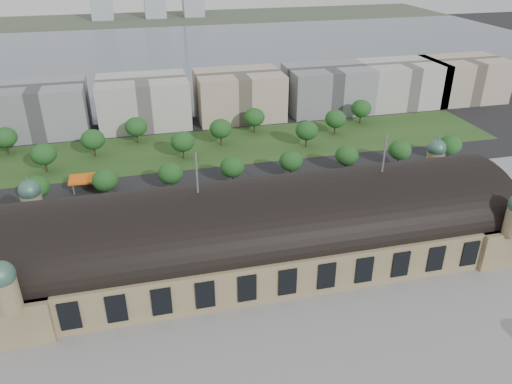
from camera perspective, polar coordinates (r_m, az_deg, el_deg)
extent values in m
plane|color=black|center=(153.78, 1.32, -7.69)|extent=(900.00, 900.00, 0.00)
cube|color=#97855D|center=(150.41, 1.34, -5.82)|extent=(150.00, 40.00, 12.00)
cube|color=#97855D|center=(150.35, -24.46, -8.68)|extent=(16.00, 43.00, 12.00)
cube|color=#97855D|center=(177.81, 22.69, -2.52)|extent=(16.00, 43.00, 12.00)
cylinder|color=black|center=(147.20, 1.37, -3.87)|extent=(144.00, 37.60, 37.60)
cylinder|color=black|center=(177.78, 24.72, -0.02)|extent=(1.20, 32.00, 32.00)
cylinder|color=#97855D|center=(163.05, -24.11, -1.55)|extent=(6.00, 6.00, 8.00)
sphere|color=#3F6558|center=(160.68, -24.48, 0.17)|extent=(6.40, 6.40, 6.40)
cone|color=#3F6558|center=(159.06, -24.76, 1.45)|extent=(1.00, 1.00, 2.50)
cylinder|color=#97855D|center=(188.68, 19.69, 3.17)|extent=(6.00, 6.00, 8.00)
sphere|color=#3F6558|center=(186.63, 19.96, 4.71)|extent=(6.40, 6.40, 6.40)
cone|color=#3F6558|center=(185.23, 20.15, 5.85)|extent=(1.00, 1.00, 2.50)
cylinder|color=#97855D|center=(128.09, -26.64, -10.44)|extent=(6.00, 6.00, 8.00)
sphere|color=#3F6558|center=(125.06, -27.17, -8.42)|extent=(6.40, 6.40, 6.40)
cylinder|color=#59595B|center=(134.61, -6.79, 2.20)|extent=(0.50, 0.50, 12.00)
cylinder|color=#59595B|center=(150.48, 14.46, 4.29)|extent=(0.50, 0.50, 12.00)
cube|color=gray|center=(125.27, 11.53, -18.21)|extent=(190.00, 48.00, 0.12)
cube|color=black|center=(182.64, -7.89, -1.82)|extent=(260.00, 26.00, 0.10)
cube|color=#26471C|center=(232.50, -8.29, 4.78)|extent=(300.00, 45.00, 0.10)
cube|color=#E95F0D|center=(202.57, -18.66, 1.48)|extent=(14.00, 9.00, 0.70)
cube|color=#59595B|center=(209.09, -17.92, 1.48)|extent=(7.00, 5.00, 3.20)
cylinder|color=#59595B|center=(207.15, -20.02, 1.06)|extent=(0.50, 0.50, 4.40)
cylinder|color=#59595B|center=(206.01, -17.00, 1.41)|extent=(0.50, 0.50, 4.40)
cylinder|color=#59595B|center=(201.41, -20.15, 0.28)|extent=(0.50, 0.50, 4.40)
cylinder|color=#59595B|center=(200.24, -17.04, 0.63)|extent=(0.50, 0.50, 4.40)
cube|color=slate|center=(429.74, -9.46, 15.21)|extent=(700.00, 320.00, 0.08)
cube|color=#44513D|center=(626.38, -11.31, 18.84)|extent=(700.00, 120.00, 0.14)
cube|color=gray|center=(269.47, -23.48, 8.69)|extent=(45.00, 32.00, 24.00)
cube|color=#B6B3AC|center=(265.47, -12.73, 10.04)|extent=(45.00, 32.00, 24.00)
cube|color=tan|center=(270.81, -1.96, 11.03)|extent=(45.00, 32.00, 24.00)
cube|color=gray|center=(284.96, 8.13, 11.61)|extent=(45.00, 32.00, 24.00)
cube|color=#B6B3AC|center=(304.22, 16.21, 11.82)|extent=(45.00, 32.00, 24.00)
cube|color=tan|center=(325.64, 22.50, 11.83)|extent=(45.00, 32.00, 24.00)
cylinder|color=#2D2116|center=(198.16, -23.54, -0.85)|extent=(0.70, 0.70, 4.32)
ellipsoid|color=#184418|center=(195.92, -23.82, 0.52)|extent=(9.60, 9.60, 8.16)
cylinder|color=#2D2116|center=(194.94, -16.64, -0.08)|extent=(0.70, 0.70, 4.32)
ellipsoid|color=#184418|center=(192.66, -16.85, 1.32)|extent=(9.60, 9.60, 8.16)
cylinder|color=#2D2116|center=(194.65, -9.62, 0.71)|extent=(0.70, 0.70, 4.32)
ellipsoid|color=#184418|center=(192.36, -9.75, 2.11)|extent=(9.60, 9.60, 8.16)
cylinder|color=#2D2116|center=(197.30, -2.69, 1.47)|extent=(0.70, 0.70, 4.32)
ellipsoid|color=#184418|center=(195.04, -2.72, 2.86)|extent=(9.60, 9.60, 8.16)
cylinder|color=#2D2116|center=(202.77, 3.98, 2.18)|extent=(0.70, 0.70, 4.32)
ellipsoid|color=#184418|center=(200.58, 4.02, 3.55)|extent=(9.60, 9.60, 8.16)
cylinder|color=#2D2116|center=(210.85, 10.22, 2.82)|extent=(0.70, 0.70, 4.32)
ellipsoid|color=#184418|center=(208.74, 10.33, 4.14)|extent=(9.60, 9.60, 8.16)
cylinder|color=#2D2116|center=(221.25, 15.94, 3.38)|extent=(0.70, 0.70, 4.32)
ellipsoid|color=#184418|center=(219.24, 16.11, 4.64)|extent=(9.60, 9.60, 8.16)
cylinder|color=#2D2116|center=(233.66, 21.10, 3.85)|extent=(0.70, 0.70, 4.32)
ellipsoid|color=#184418|center=(231.76, 21.32, 5.05)|extent=(9.60, 9.60, 8.16)
cylinder|color=#2D2116|center=(250.80, -26.49, 4.39)|extent=(0.70, 0.70, 4.68)
ellipsoid|color=#184418|center=(248.89, -26.76, 5.59)|extent=(10.40, 10.40, 8.84)
cylinder|color=#2D2116|center=(225.09, -22.85, 2.69)|extent=(0.70, 0.70, 4.68)
ellipsoid|color=#184418|center=(222.96, -23.12, 4.02)|extent=(10.40, 10.40, 8.84)
cylinder|color=#2D2116|center=(233.61, -17.94, 4.43)|extent=(0.70, 0.70, 4.68)
ellipsoid|color=#184418|center=(231.56, -18.15, 5.73)|extent=(10.40, 10.40, 8.84)
cylinder|color=#2D2116|center=(243.91, -13.40, 6.00)|extent=(0.70, 0.70, 4.68)
ellipsoid|color=#184418|center=(241.95, -13.54, 7.26)|extent=(10.40, 10.40, 8.84)
cylinder|color=#2D2116|center=(222.32, -8.30, 4.35)|extent=(0.70, 0.70, 4.68)
ellipsoid|color=#184418|center=(220.17, -8.40, 5.72)|extent=(10.40, 10.40, 8.84)
cylinder|color=#2D2116|center=(235.59, -4.02, 5.93)|extent=(0.70, 0.70, 4.68)
ellipsoid|color=#184418|center=(233.56, -4.07, 7.24)|extent=(10.40, 10.40, 8.84)
cylinder|color=#2D2116|center=(250.17, -0.20, 7.31)|extent=(0.70, 0.70, 4.68)
ellipsoid|color=#184418|center=(248.26, -0.20, 8.55)|extent=(10.40, 10.40, 8.84)
cylinder|color=#2D2116|center=(233.85, 5.76, 5.69)|extent=(0.70, 0.70, 4.68)
ellipsoid|color=#184418|center=(231.80, 5.82, 7.00)|extent=(10.40, 10.40, 8.84)
cylinder|color=#2D2116|center=(250.85, 8.99, 7.02)|extent=(0.70, 0.70, 4.68)
ellipsoid|color=#184418|center=(248.94, 9.08, 8.25)|extent=(10.40, 10.40, 8.84)
cylinder|color=#2D2116|center=(268.66, 11.82, 8.16)|extent=(0.70, 0.70, 4.68)
ellipsoid|color=#184418|center=(266.88, 11.93, 9.32)|extent=(10.40, 10.40, 8.84)
imported|color=black|center=(175.68, -17.68, -3.97)|extent=(5.49, 2.94, 1.47)
imported|color=maroon|center=(185.55, -14.49, -1.75)|extent=(4.68, 1.91, 1.36)
imported|color=#5C5E64|center=(207.25, 11.93, 1.75)|extent=(4.26, 1.78, 1.37)
imported|color=silver|center=(216.15, 20.31, 1.68)|extent=(5.34, 2.98, 1.41)
imported|color=black|center=(175.57, -25.71, -5.59)|extent=(4.83, 3.15, 1.50)
imported|color=maroon|center=(169.57, -21.69, -5.90)|extent=(6.15, 5.05, 1.56)
imported|color=#181D43|center=(172.56, -20.79, -5.12)|extent=(5.71, 4.14, 1.54)
imported|color=#57595E|center=(170.73, -14.77, -4.51)|extent=(4.52, 3.57, 1.44)
imported|color=silver|center=(171.03, -16.59, -4.67)|extent=(5.21, 3.95, 1.65)
imported|color=#92959A|center=(167.45, -11.12, -4.73)|extent=(5.83, 5.20, 1.50)
imported|color=black|center=(170.83, -15.60, -4.59)|extent=(5.41, 4.91, 1.52)
imported|color=red|center=(173.74, -3.39, -2.59)|extent=(11.99, 3.87, 3.28)
imported|color=silver|center=(177.16, 2.25, -1.84)|extent=(13.70, 4.52, 3.75)
imported|color=silver|center=(189.43, 10.67, -0.38)|extent=(11.52, 3.56, 3.16)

